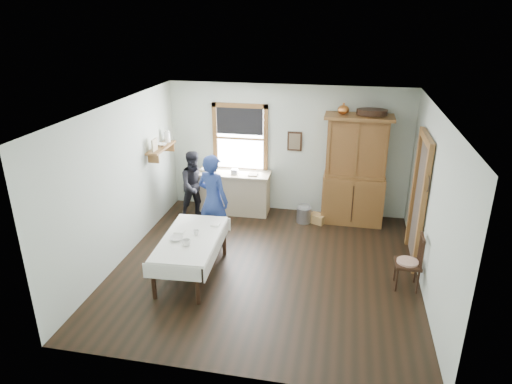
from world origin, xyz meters
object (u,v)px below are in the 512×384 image
spindle_chair (408,261)px  pail (304,215)px  work_counter (234,192)px  china_hutch (355,170)px  figure_dark (196,188)px  wicker_basket (317,218)px  woman_blue (213,203)px  dining_table (192,256)px

spindle_chair → pail: bearing=130.4°
work_counter → spindle_chair: (3.35, -2.29, 0.01)m
work_counter → china_hutch: china_hutch is taller
work_counter → figure_dark: (-0.69, -0.45, 0.22)m
china_hutch → pail: size_ratio=6.93×
figure_dark → spindle_chair: bearing=-62.0°
wicker_basket → woman_blue: woman_blue is taller
dining_table → woman_blue: woman_blue is taller
woman_blue → china_hutch: bearing=-129.0°
work_counter → spindle_chair: size_ratio=1.70×
spindle_chair → woman_blue: 3.48m
dining_table → figure_dark: size_ratio=1.29×
dining_table → wicker_basket: 3.05m
dining_table → spindle_chair: size_ratio=1.88×
china_hutch → dining_table: 3.72m
china_hutch → work_counter: bearing=-179.4°
wicker_basket → figure_dark: figure_dark is taller
china_hutch → spindle_chair: 2.52m
work_counter → dining_table: bearing=-92.3°
spindle_chair → woman_blue: woman_blue is taller
work_counter → dining_table: 2.61m
work_counter → wicker_basket: bearing=-8.0°
pail → spindle_chair: bearing=-48.7°
figure_dark → woman_blue: bearing=-93.5°
china_hutch → figure_dark: bearing=-171.3°
pail → woman_blue: 2.07m
pail → woman_blue: bearing=-141.8°
dining_table → woman_blue: 1.24m
work_counter → woman_blue: 1.50m
china_hutch → dining_table: china_hutch is taller
work_counter → spindle_chair: bearing=-35.5°
figure_dark → dining_table: bearing=-111.1°
work_counter → dining_table: size_ratio=0.90×
work_counter → pail: (1.54, -0.24, -0.29)m
china_hutch → spindle_chair: china_hutch is taller
woman_blue → work_counter: bearing=-69.4°
spindle_chair → china_hutch: bearing=109.6°
china_hutch → dining_table: size_ratio=1.29×
spindle_chair → woman_blue: bearing=165.1°
pail → wicker_basket: 0.29m
dining_table → woman_blue: bearing=87.8°
china_hutch → woman_blue: (-2.50, -1.45, -0.31)m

